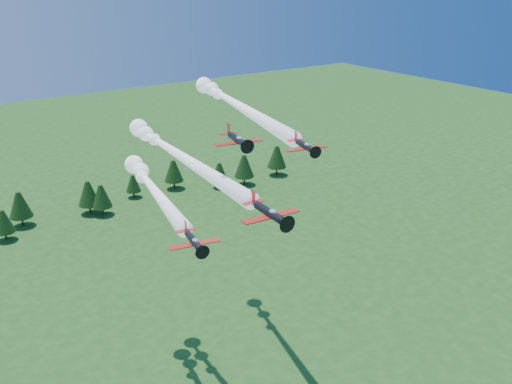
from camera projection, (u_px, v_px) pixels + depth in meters
plane_lead at (176, 153)px, 100.99m from camera, size 9.52×56.66×3.70m
plane_left at (152, 187)px, 102.88m from camera, size 12.64×42.26×3.70m
plane_right at (234, 103)px, 113.01m from camera, size 17.19×56.04×3.70m
plane_slot at (237, 140)px, 86.94m from camera, size 7.82×8.58×2.73m
treeline at (77, 197)px, 183.61m from camera, size 169.23×22.28×11.67m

